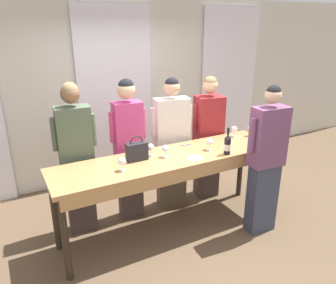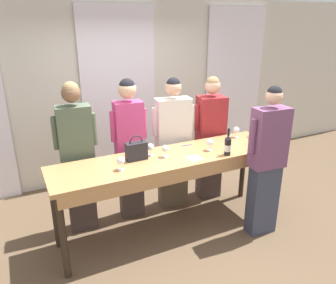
{
  "view_description": "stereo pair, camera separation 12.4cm",
  "coord_description": "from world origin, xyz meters",
  "px_view_note": "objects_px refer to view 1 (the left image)",
  "views": [
    {
      "loc": [
        -1.68,
        -3.04,
        2.43
      ],
      "look_at": [
        0.0,
        0.07,
        1.13
      ],
      "focal_mm": 35.0,
      "sensor_mm": 36.0,
      "label": 1
    },
    {
      "loc": [
        -1.57,
        -3.1,
        2.43
      ],
      "look_at": [
        0.0,
        0.07,
        1.13
      ],
      "focal_mm": 35.0,
      "sensor_mm": 36.0,
      "label": 2
    }
  ],
  "objects_px": {
    "guest_striped_shirt": "(208,137)",
    "host_pouring": "(266,160)",
    "guest_olive_jacket": "(77,157)",
    "handbag": "(137,151)",
    "wine_bottle": "(227,145)",
    "guest_cream_sweater": "(172,142)",
    "wine_glass_center_right": "(151,148)",
    "guest_pink_top": "(129,147)",
    "wine_glass_front_right": "(166,149)",
    "wine_glass_front_mid": "(234,129)",
    "tasting_bar": "(172,165)",
    "wine_glass_front_left": "(122,162)",
    "wine_glass_back_left": "(251,129)",
    "wine_glass_center_left": "(209,142)",
    "wine_glass_center_mid": "(265,137)"
  },
  "relations": [
    {
      "from": "guest_striped_shirt",
      "to": "host_pouring",
      "type": "relative_size",
      "value": 0.98
    },
    {
      "from": "guest_olive_jacket",
      "to": "handbag",
      "type": "bearing_deg",
      "value": -38.65
    },
    {
      "from": "wine_bottle",
      "to": "guest_cream_sweater",
      "type": "relative_size",
      "value": 0.18
    },
    {
      "from": "wine_glass_center_right",
      "to": "guest_pink_top",
      "type": "xyz_separation_m",
      "value": [
        -0.11,
        0.41,
        -0.1
      ]
    },
    {
      "from": "wine_glass_center_right",
      "to": "wine_bottle",
      "type": "bearing_deg",
      "value": -25.52
    },
    {
      "from": "handbag",
      "to": "wine_glass_front_right",
      "type": "bearing_deg",
      "value": -12.17
    },
    {
      "from": "guest_cream_sweater",
      "to": "wine_glass_front_mid",
      "type": "bearing_deg",
      "value": -22.86
    },
    {
      "from": "tasting_bar",
      "to": "handbag",
      "type": "relative_size",
      "value": 9.6
    },
    {
      "from": "wine_glass_front_left",
      "to": "wine_glass_back_left",
      "type": "bearing_deg",
      "value": 6.42
    },
    {
      "from": "wine_bottle",
      "to": "wine_glass_center_left",
      "type": "relative_size",
      "value": 2.23
    },
    {
      "from": "wine_glass_front_left",
      "to": "guest_cream_sweater",
      "type": "distance_m",
      "value": 1.14
    },
    {
      "from": "guest_olive_jacket",
      "to": "host_pouring",
      "type": "relative_size",
      "value": 1.02
    },
    {
      "from": "wine_glass_front_left",
      "to": "guest_striped_shirt",
      "type": "xyz_separation_m",
      "value": [
        1.52,
        0.63,
        -0.18
      ]
    },
    {
      "from": "wine_bottle",
      "to": "wine_glass_back_left",
      "type": "xyz_separation_m",
      "value": [
        0.68,
        0.37,
        -0.02
      ]
    },
    {
      "from": "wine_glass_front_right",
      "to": "wine_glass_front_left",
      "type": "bearing_deg",
      "value": -168.77
    },
    {
      "from": "handbag",
      "to": "guest_olive_jacket",
      "type": "relative_size",
      "value": 0.16
    },
    {
      "from": "wine_glass_back_left",
      "to": "wine_glass_front_right",
      "type": "bearing_deg",
      "value": -175.63
    },
    {
      "from": "guest_striped_shirt",
      "to": "guest_olive_jacket",
      "type": "bearing_deg",
      "value": -180.0
    },
    {
      "from": "wine_glass_front_mid",
      "to": "guest_olive_jacket",
      "type": "distance_m",
      "value": 2.06
    },
    {
      "from": "wine_glass_back_left",
      "to": "guest_striped_shirt",
      "type": "bearing_deg",
      "value": 133.07
    },
    {
      "from": "handbag",
      "to": "wine_glass_front_mid",
      "type": "relative_size",
      "value": 2.0
    },
    {
      "from": "handbag",
      "to": "wine_glass_center_left",
      "type": "xyz_separation_m",
      "value": [
        0.89,
        -0.12,
        -0.01
      ]
    },
    {
      "from": "wine_bottle",
      "to": "handbag",
      "type": "height_order",
      "value": "wine_bottle"
    },
    {
      "from": "wine_glass_center_right",
      "to": "guest_pink_top",
      "type": "height_order",
      "value": "guest_pink_top"
    },
    {
      "from": "handbag",
      "to": "host_pouring",
      "type": "relative_size",
      "value": 0.16
    },
    {
      "from": "tasting_bar",
      "to": "guest_cream_sweater",
      "type": "xyz_separation_m",
      "value": [
        0.3,
        0.56,
        0.05
      ]
    },
    {
      "from": "wine_glass_front_mid",
      "to": "host_pouring",
      "type": "bearing_deg",
      "value": -98.76
    },
    {
      "from": "wine_glass_center_left",
      "to": "guest_olive_jacket",
      "type": "relative_size",
      "value": 0.08
    },
    {
      "from": "wine_glass_back_left",
      "to": "guest_striped_shirt",
      "type": "height_order",
      "value": "guest_striped_shirt"
    },
    {
      "from": "handbag",
      "to": "guest_striped_shirt",
      "type": "bearing_deg",
      "value": 19.44
    },
    {
      "from": "wine_glass_center_mid",
      "to": "guest_pink_top",
      "type": "relative_size",
      "value": 0.08
    },
    {
      "from": "wine_glass_center_left",
      "to": "wine_glass_center_mid",
      "type": "distance_m",
      "value": 0.74
    },
    {
      "from": "guest_cream_sweater",
      "to": "host_pouring",
      "type": "height_order",
      "value": "host_pouring"
    },
    {
      "from": "wine_glass_center_mid",
      "to": "wine_glass_center_right",
      "type": "xyz_separation_m",
      "value": [
        -1.42,
        0.34,
        -0.0
      ]
    },
    {
      "from": "tasting_bar",
      "to": "wine_bottle",
      "type": "height_order",
      "value": "wine_bottle"
    },
    {
      "from": "wine_bottle",
      "to": "wine_glass_center_mid",
      "type": "height_order",
      "value": "wine_bottle"
    },
    {
      "from": "guest_striped_shirt",
      "to": "wine_glass_front_left",
      "type": "bearing_deg",
      "value": -157.38
    },
    {
      "from": "guest_olive_jacket",
      "to": "wine_bottle",
      "type": "bearing_deg",
      "value": -26.82
    },
    {
      "from": "wine_glass_center_mid",
      "to": "guest_olive_jacket",
      "type": "relative_size",
      "value": 0.08
    },
    {
      "from": "wine_glass_front_left",
      "to": "wine_glass_center_mid",
      "type": "relative_size",
      "value": 1.0
    },
    {
      "from": "wine_glass_front_right",
      "to": "handbag",
      "type": "bearing_deg",
      "value": 167.83
    },
    {
      "from": "wine_glass_front_right",
      "to": "guest_striped_shirt",
      "type": "bearing_deg",
      "value": 28.6
    },
    {
      "from": "wine_glass_front_left",
      "to": "host_pouring",
      "type": "bearing_deg",
      "value": -14.79
    },
    {
      "from": "host_pouring",
      "to": "wine_glass_front_mid",
      "type": "bearing_deg",
      "value": 81.24
    },
    {
      "from": "wine_glass_front_mid",
      "to": "wine_glass_front_right",
      "type": "distance_m",
      "value": 1.16
    },
    {
      "from": "tasting_bar",
      "to": "wine_glass_front_left",
      "type": "relative_size",
      "value": 19.18
    },
    {
      "from": "tasting_bar",
      "to": "handbag",
      "type": "height_order",
      "value": "handbag"
    },
    {
      "from": "wine_glass_back_left",
      "to": "guest_cream_sweater",
      "type": "height_order",
      "value": "guest_cream_sweater"
    },
    {
      "from": "handbag",
      "to": "host_pouring",
      "type": "distance_m",
      "value": 1.49
    },
    {
      "from": "wine_glass_back_left",
      "to": "guest_pink_top",
      "type": "distance_m",
      "value": 1.65
    }
  ]
}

